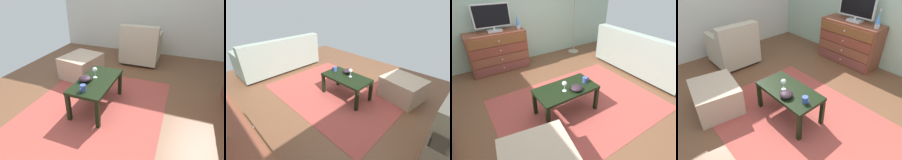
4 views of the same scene
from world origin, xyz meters
The scene contains 8 objects.
ground_plane centered at (0.00, 0.00, -0.03)m, with size 5.94×4.67×0.05m, color brown.
area_rug centered at (0.20, -0.20, 0.00)m, with size 2.60×1.90×0.01m, color #A4433B.
coffee_table centered at (-0.06, -0.21, 0.37)m, with size 0.90×0.48×0.44m.
wine_glass centered at (-0.12, -0.25, 0.55)m, with size 0.07×0.07×0.16m.
mug centered at (0.27, -0.23, 0.48)m, with size 0.11×0.08×0.09m.
bowl_decorative centered at (0.03, -0.33, 0.47)m, with size 0.17×0.17×0.08m, color #2B1C25.
couch_large centered at (2.05, 0.04, 0.33)m, with size 0.85×2.01×0.86m.
ottoman centered at (-0.86, -0.91, 0.21)m, with size 0.70×0.60×0.41m, color tan.
Camera 2 is at (-1.72, 1.73, 1.73)m, focal length 24.67 mm.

